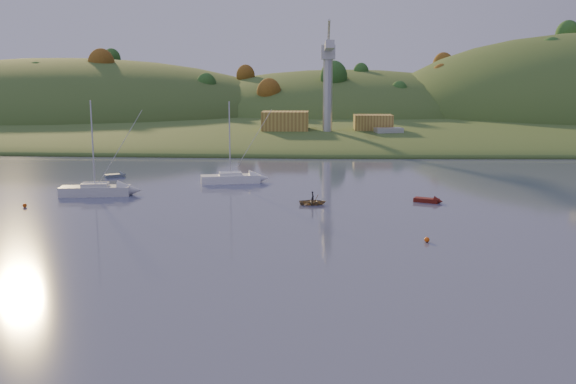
{
  "coord_description": "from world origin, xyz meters",
  "views": [
    {
      "loc": [
        -1.24,
        -30.65,
        15.36
      ],
      "look_at": [
        -3.93,
        36.9,
        3.18
      ],
      "focal_mm": 40.0,
      "sensor_mm": 36.0,
      "label": 1
    }
  ],
  "objects_px": {
    "sailboat_near": "(95,190)",
    "grey_dinghy": "(118,175)",
    "sailboat_far": "(230,178)",
    "red_tender": "(432,201)",
    "canoe": "(313,202)"
  },
  "relations": [
    {
      "from": "sailboat_far",
      "to": "grey_dinghy",
      "type": "height_order",
      "value": "sailboat_far"
    },
    {
      "from": "red_tender",
      "to": "grey_dinghy",
      "type": "relative_size",
      "value": 1.08
    },
    {
      "from": "sailboat_near",
      "to": "red_tender",
      "type": "relative_size",
      "value": 3.32
    },
    {
      "from": "grey_dinghy",
      "to": "sailboat_far",
      "type": "bearing_deg",
      "value": -46.37
    },
    {
      "from": "sailboat_near",
      "to": "grey_dinghy",
      "type": "bearing_deg",
      "value": 88.68
    },
    {
      "from": "canoe",
      "to": "sailboat_far",
      "type": "bearing_deg",
      "value": 31.74
    },
    {
      "from": "sailboat_near",
      "to": "canoe",
      "type": "xyz_separation_m",
      "value": [
        28.52,
        -4.97,
        -0.45
      ]
    },
    {
      "from": "grey_dinghy",
      "to": "sailboat_near",
      "type": "bearing_deg",
      "value": -114.75
    },
    {
      "from": "canoe",
      "to": "grey_dinghy",
      "type": "relative_size",
      "value": 0.95
    },
    {
      "from": "sailboat_far",
      "to": "grey_dinghy",
      "type": "bearing_deg",
      "value": 151.82
    },
    {
      "from": "sailboat_near",
      "to": "grey_dinghy",
      "type": "relative_size",
      "value": 3.58
    },
    {
      "from": "sailboat_near",
      "to": "sailboat_far",
      "type": "relative_size",
      "value": 1.05
    },
    {
      "from": "grey_dinghy",
      "to": "red_tender",
      "type": "bearing_deg",
      "value": -53.72
    },
    {
      "from": "sailboat_far",
      "to": "red_tender",
      "type": "distance_m",
      "value": 30.23
    },
    {
      "from": "sailboat_near",
      "to": "red_tender",
      "type": "xyz_separation_m",
      "value": [
        43.28,
        -3.12,
        -0.54
      ]
    }
  ]
}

